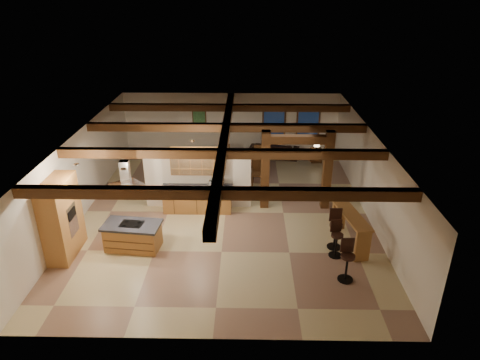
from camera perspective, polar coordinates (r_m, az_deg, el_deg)
The scene contains 23 objects.
ground at distance 15.35m, azimuth -1.94°, elevation -4.34°, with size 12.00×12.00×0.00m, color #C9B786.
room_walls at distance 14.57m, azimuth -2.04°, elevation 1.79°, with size 12.00×12.00×12.00m.
ceiling_beams at distance 14.22m, azimuth -2.10°, elevation 5.43°, with size 10.00×12.00×0.28m.
timber_posts at distance 15.12m, azimuth 7.57°, elevation 2.39°, with size 2.50×0.30×2.90m.
partition_wall at distance 15.39m, azimuth -5.63°, elevation 0.20°, with size 3.80×0.18×2.20m, color silver.
pantry_cabinet at distance 13.61m, azimuth -22.68°, elevation -4.73°, with size 0.67×1.60×2.40m.
back_counter at distance 15.31m, azimuth -5.69°, elevation -2.53°, with size 2.50×0.66×0.94m.
upper_display_cabinet at distance 14.92m, azimuth -5.82°, elevation 2.52°, with size 1.80×0.36×0.95m.
range_hood at distance 12.95m, azimuth -14.70°, elevation -2.12°, with size 1.10×1.10×1.40m.
back_windows at distance 20.33m, azimuth 6.81°, elevation 7.51°, with size 2.70×0.07×1.70m.
framed_art at distance 20.30m, azimuth -5.45°, elevation 8.14°, with size 0.65×0.05×0.85m.
recessed_cans at distance 12.78m, azimuth -13.99°, elevation 2.95°, with size 3.16×2.46×0.03m.
kitchen_island at distance 13.60m, azimuth -14.09°, elevation -7.21°, with size 1.82×1.11×0.86m.
dining_table at distance 18.02m, azimuth 0.10°, elevation 1.29°, with size 1.65×0.92×0.58m, color #3A170E.
sofa at distance 20.24m, azimuth 4.57°, elevation 4.04°, with size 2.29×0.89×0.67m, color black.
microwave at distance 14.98m, azimuth -3.15°, elevation -0.53°, with size 0.48×0.32×0.27m, color silver.
bar_counter at distance 13.65m, azimuth 14.52°, elevation -5.71°, with size 0.89×2.09×1.07m.
side_table at distance 19.92m, azimuth 10.10°, elevation 3.27°, with size 0.48×0.48×0.60m, color #422210.
table_lamp at distance 19.74m, azimuth 10.22°, elevation 4.68°, with size 0.26×0.26×0.31m.
bar_stool_a at distance 12.15m, azimuth 14.08°, elevation -10.32°, with size 0.43×0.43×1.23m.
bar_stool_b at distance 13.09m, azimuth 12.72°, elevation -7.62°, with size 0.40×0.41×1.15m.
bar_stool_c at distance 13.45m, azimuth 12.60°, elevation -6.35°, with size 0.44×0.44×1.27m.
dining_chairs at distance 17.88m, azimuth 0.10°, elevation 2.33°, with size 2.08×2.08×1.26m.
Camera 1 is at (0.76, -13.40, 7.45)m, focal length 32.00 mm.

